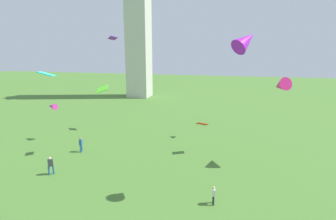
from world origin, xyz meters
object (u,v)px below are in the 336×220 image
(monument_obelisk, at_px, (138,7))
(person_1, at_px, (81,144))
(kite_flying_1, at_px, (113,38))
(kite_flying_5, at_px, (52,106))
(person_0, at_px, (214,194))
(kite_flying_0, at_px, (102,89))
(kite_flying_7, at_px, (245,50))
(kite_flying_6, at_px, (280,85))
(kite_flying_2, at_px, (202,124))
(kite_flying_4, at_px, (246,41))
(kite_flying_3, at_px, (47,74))
(person_3, at_px, (51,165))

(monument_obelisk, relative_size, person_1, 24.63)
(kite_flying_1, distance_m, kite_flying_5, 14.01)
(person_0, bearing_deg, kite_flying_5, 59.16)
(kite_flying_0, bearing_deg, kite_flying_7, 173.58)
(kite_flying_0, relative_size, kite_flying_1, 1.49)
(monument_obelisk, relative_size, kite_flying_6, 17.40)
(kite_flying_2, bearing_deg, kite_flying_5, 150.19)
(kite_flying_4, bearing_deg, person_0, 95.63)
(kite_flying_1, bearing_deg, kite_flying_0, -7.94)
(kite_flying_3, bearing_deg, kite_flying_6, -173.37)
(monument_obelisk, relative_size, kite_flying_5, 31.64)
(kite_flying_5, xyz_separation_m, kite_flying_7, (25.10, 6.86, 7.45))
(person_3, xyz_separation_m, kite_flying_2, (13.92, 9.16, 2.55))
(person_0, relative_size, kite_flying_0, 0.78)
(person_0, xyz_separation_m, kite_flying_0, (-18.00, 16.52, 5.44))
(kite_flying_2, bearing_deg, kite_flying_0, 130.00)
(kite_flying_1, xyz_separation_m, kite_flying_2, (9.85, 2.34, -9.78))
(kite_flying_4, distance_m, kite_flying_7, 15.42)
(kite_flying_7, bearing_deg, kite_flying_6, -100.96)
(person_0, distance_m, kite_flying_5, 25.29)
(monument_obelisk, bearing_deg, kite_flying_6, -51.73)
(kite_flying_1, distance_m, kite_flying_7, 17.29)
(kite_flying_1, bearing_deg, kite_flying_5, 32.81)
(kite_flying_1, distance_m, kite_flying_4, 15.01)
(person_1, xyz_separation_m, kite_flying_1, (4.41, 0.88, 12.34))
(person_1, bearing_deg, person_3, 170.58)
(person_0, height_order, kite_flying_1, kite_flying_1)
(kite_flying_3, bearing_deg, person_0, 160.43)
(kite_flying_1, distance_m, kite_flying_6, 18.52)
(monument_obelisk, height_order, kite_flying_3, monument_obelisk)
(person_0, bearing_deg, kite_flying_6, -37.23)
(kite_flying_4, bearing_deg, kite_flying_2, -19.76)
(monument_obelisk, height_order, kite_flying_2, monument_obelisk)
(monument_obelisk, distance_m, person_0, 54.95)
(kite_flying_2, height_order, kite_flying_3, kite_flying_3)
(kite_flying_0, bearing_deg, person_0, 128.12)
(monument_obelisk, height_order, kite_flying_0, monument_obelisk)
(person_1, bearing_deg, kite_flying_6, -97.01)
(person_3, distance_m, kite_flying_5, 11.98)
(kite_flying_1, height_order, kite_flying_7, kite_flying_1)
(person_0, height_order, kite_flying_6, kite_flying_6)
(kite_flying_2, height_order, kite_flying_7, kite_flying_7)
(kite_flying_3, height_order, kite_flying_7, kite_flying_7)
(person_3, bearing_deg, kite_flying_1, -163.12)
(monument_obelisk, height_order, kite_flying_1, monument_obelisk)
(kite_flying_2, relative_size, kite_flying_3, 0.92)
(person_3, bearing_deg, kite_flying_6, 158.14)
(kite_flying_0, bearing_deg, person_3, 88.03)
(kite_flying_1, xyz_separation_m, kite_flying_3, (-4.28, -5.75, -3.50))
(person_1, bearing_deg, kite_flying_2, -89.92)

